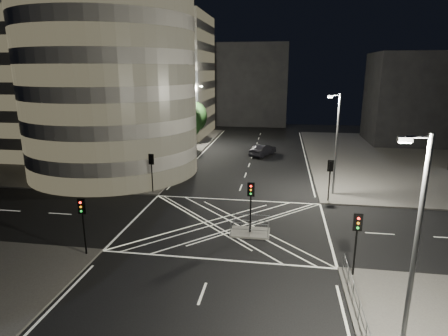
% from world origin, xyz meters
% --- Properties ---
extents(ground, '(120.00, 120.00, 0.00)m').
position_xyz_m(ground, '(0.00, 0.00, 0.00)').
color(ground, black).
rests_on(ground, ground).
extents(sidewalk_far_left, '(42.00, 42.00, 0.15)m').
position_xyz_m(sidewalk_far_left, '(-29.00, 27.00, 0.07)').
color(sidewalk_far_left, '#484543').
rests_on(sidewalk_far_left, ground).
extents(central_island, '(3.00, 2.00, 0.15)m').
position_xyz_m(central_island, '(2.00, -1.50, 0.07)').
color(central_island, slate).
rests_on(central_island, ground).
extents(office_tower_curved, '(30.00, 29.00, 27.20)m').
position_xyz_m(office_tower_curved, '(-20.74, 18.74, 12.65)').
color(office_tower_curved, gray).
rests_on(office_tower_curved, sidewalk_far_left).
extents(office_block_rear, '(24.00, 16.00, 22.00)m').
position_xyz_m(office_block_rear, '(-22.00, 42.00, 11.15)').
color(office_block_rear, gray).
rests_on(office_block_rear, sidewalk_far_left).
extents(building_right_far, '(14.00, 12.00, 15.00)m').
position_xyz_m(building_right_far, '(26.00, 40.00, 7.65)').
color(building_right_far, black).
rests_on(building_right_far, sidewalk_far_right).
extents(building_far_end, '(18.00, 8.00, 18.00)m').
position_xyz_m(building_far_end, '(-4.00, 58.00, 9.00)').
color(building_far_end, black).
rests_on(building_far_end, ground).
extents(tree_a, '(4.41, 4.41, 7.02)m').
position_xyz_m(tree_a, '(-10.50, 9.00, 4.62)').
color(tree_a, black).
rests_on(tree_a, sidewalk_far_left).
extents(tree_b, '(5.18, 5.18, 8.11)m').
position_xyz_m(tree_b, '(-10.50, 15.00, 5.27)').
color(tree_b, black).
rests_on(tree_b, sidewalk_far_left).
extents(tree_c, '(4.16, 4.16, 6.76)m').
position_xyz_m(tree_c, '(-10.50, 21.00, 4.50)').
color(tree_c, black).
rests_on(tree_c, sidewalk_far_left).
extents(tree_d, '(5.07, 5.07, 7.51)m').
position_xyz_m(tree_d, '(-10.50, 27.00, 4.74)').
color(tree_d, black).
rests_on(tree_d, sidewalk_far_left).
extents(tree_e, '(4.37, 4.37, 7.10)m').
position_xyz_m(tree_e, '(-10.50, 33.00, 4.73)').
color(tree_e, black).
rests_on(tree_e, sidewalk_far_left).
extents(traffic_signal_fl, '(0.55, 0.22, 4.00)m').
position_xyz_m(traffic_signal_fl, '(-8.80, 6.80, 2.91)').
color(traffic_signal_fl, black).
rests_on(traffic_signal_fl, sidewalk_far_left).
extents(traffic_signal_nl, '(0.55, 0.22, 4.00)m').
position_xyz_m(traffic_signal_nl, '(-8.80, -6.80, 2.91)').
color(traffic_signal_nl, black).
rests_on(traffic_signal_nl, sidewalk_near_left).
extents(traffic_signal_fr, '(0.55, 0.22, 4.00)m').
position_xyz_m(traffic_signal_fr, '(8.80, 6.80, 2.91)').
color(traffic_signal_fr, black).
rests_on(traffic_signal_fr, sidewalk_far_right).
extents(traffic_signal_nr, '(0.55, 0.22, 4.00)m').
position_xyz_m(traffic_signal_nr, '(8.80, -6.80, 2.91)').
color(traffic_signal_nr, black).
rests_on(traffic_signal_nr, sidewalk_near_right).
extents(traffic_signal_island, '(0.55, 0.22, 4.00)m').
position_xyz_m(traffic_signal_island, '(2.00, -1.50, 2.91)').
color(traffic_signal_island, black).
rests_on(traffic_signal_island, central_island).
extents(street_lamp_left_near, '(1.25, 0.25, 10.00)m').
position_xyz_m(street_lamp_left_near, '(-9.44, 12.00, 5.54)').
color(street_lamp_left_near, slate).
rests_on(street_lamp_left_near, sidewalk_far_left).
extents(street_lamp_left_far, '(1.25, 0.25, 10.00)m').
position_xyz_m(street_lamp_left_far, '(-9.44, 30.00, 5.54)').
color(street_lamp_left_far, slate).
rests_on(street_lamp_left_far, sidewalk_far_left).
extents(street_lamp_right_far, '(1.25, 0.25, 10.00)m').
position_xyz_m(street_lamp_right_far, '(9.44, 9.00, 5.54)').
color(street_lamp_right_far, slate).
rests_on(street_lamp_right_far, sidewalk_far_right).
extents(street_lamp_right_near, '(1.25, 0.25, 10.00)m').
position_xyz_m(street_lamp_right_near, '(9.44, -14.00, 5.54)').
color(street_lamp_right_near, slate).
rests_on(street_lamp_right_near, sidewalk_near_right).
extents(railing_near_right, '(0.06, 11.70, 1.10)m').
position_xyz_m(railing_near_right, '(8.30, -12.15, 0.70)').
color(railing_near_right, slate).
rests_on(railing_near_right, sidewalk_near_right).
extents(railing_island_south, '(2.80, 0.06, 1.10)m').
position_xyz_m(railing_island_south, '(2.00, -2.40, 0.70)').
color(railing_island_south, slate).
rests_on(railing_island_south, central_island).
extents(railing_island_north, '(2.80, 0.06, 1.10)m').
position_xyz_m(railing_island_north, '(2.00, -0.60, 0.70)').
color(railing_island_north, slate).
rests_on(railing_island_north, central_island).
extents(sedan, '(3.85, 5.49, 1.72)m').
position_xyz_m(sedan, '(1.50, 25.84, 0.86)').
color(sedan, black).
rests_on(sedan, ground).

